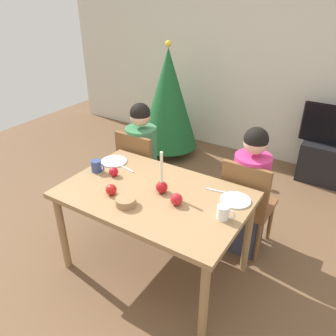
# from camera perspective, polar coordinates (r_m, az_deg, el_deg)

# --- Properties ---
(ground_plane) EXTENTS (7.68, 7.68, 0.00)m
(ground_plane) POSITION_cam_1_polar(r_m,az_deg,el_deg) (3.00, -2.12, -16.34)
(ground_plane) COLOR brown
(back_wall) EXTENTS (6.40, 0.10, 2.60)m
(back_wall) POSITION_cam_1_polar(r_m,az_deg,el_deg) (4.57, 17.05, 17.24)
(back_wall) COLOR beige
(back_wall) RESTS_ON ground
(dining_table) EXTENTS (1.40, 0.90, 0.75)m
(dining_table) POSITION_cam_1_polar(r_m,az_deg,el_deg) (2.57, -2.39, -5.80)
(dining_table) COLOR #99754C
(dining_table) RESTS_ON ground
(chair_left) EXTENTS (0.40, 0.40, 0.90)m
(chair_left) POSITION_cam_1_polar(r_m,az_deg,el_deg) (3.36, -4.71, 0.04)
(chair_left) COLOR brown
(chair_left) RESTS_ON ground
(chair_right) EXTENTS (0.40, 0.40, 0.90)m
(chair_right) POSITION_cam_1_polar(r_m,az_deg,el_deg) (2.92, 13.20, -5.57)
(chair_right) COLOR brown
(chair_right) RESTS_ON ground
(person_left_child) EXTENTS (0.30, 0.30, 1.17)m
(person_left_child) POSITION_cam_1_polar(r_m,az_deg,el_deg) (3.36, -4.42, 1.13)
(person_left_child) COLOR #33384C
(person_left_child) RESTS_ON ground
(person_right_child) EXTENTS (0.30, 0.30, 1.17)m
(person_right_child) POSITION_cam_1_polar(r_m,az_deg,el_deg) (2.92, 13.55, -4.32)
(person_right_child) COLOR #33384C
(person_right_child) RESTS_ON ground
(tv_stand) EXTENTS (0.64, 0.40, 0.48)m
(tv_stand) POSITION_cam_1_polar(r_m,az_deg,el_deg) (4.46, 25.60, 0.76)
(tv_stand) COLOR black
(tv_stand) RESTS_ON ground
(christmas_tree) EXTENTS (0.79, 0.79, 1.53)m
(christmas_tree) POSITION_cam_1_polar(r_m,az_deg,el_deg) (4.51, 0.06, 11.66)
(christmas_tree) COLOR brown
(christmas_tree) RESTS_ON ground
(candle_centerpiece) EXTENTS (0.09, 0.09, 0.34)m
(candle_centerpiece) POSITION_cam_1_polar(r_m,az_deg,el_deg) (2.49, -1.07, -2.83)
(candle_centerpiece) COLOR red
(candle_centerpiece) RESTS_ON dining_table
(plate_left) EXTENTS (0.23, 0.23, 0.01)m
(plate_left) POSITION_cam_1_polar(r_m,az_deg,el_deg) (2.99, -9.21, 1.13)
(plate_left) COLOR silver
(plate_left) RESTS_ON dining_table
(plate_right) EXTENTS (0.22, 0.22, 0.01)m
(plate_right) POSITION_cam_1_polar(r_m,az_deg,el_deg) (2.48, 11.41, -5.39)
(plate_right) COLOR silver
(plate_right) RESTS_ON dining_table
(mug_left) EXTENTS (0.13, 0.09, 0.10)m
(mug_left) POSITION_cam_1_polar(r_m,az_deg,el_deg) (2.84, -12.05, 0.32)
(mug_left) COLOR #33477F
(mug_left) RESTS_ON dining_table
(mug_right) EXTENTS (0.13, 0.08, 0.10)m
(mug_right) POSITION_cam_1_polar(r_m,az_deg,el_deg) (2.26, 9.43, -7.49)
(mug_right) COLOR white
(mug_right) RESTS_ON dining_table
(fork_left) EXTENTS (0.18, 0.05, 0.01)m
(fork_left) POSITION_cam_1_polar(r_m,az_deg,el_deg) (2.86, -7.10, -0.09)
(fork_left) COLOR silver
(fork_left) RESTS_ON dining_table
(fork_right) EXTENTS (0.18, 0.04, 0.01)m
(fork_right) POSITION_cam_1_polar(r_m,az_deg,el_deg) (2.56, 8.41, -3.88)
(fork_right) COLOR silver
(fork_right) RESTS_ON dining_table
(bowl_walnuts) EXTENTS (0.15, 0.15, 0.06)m
(bowl_walnuts) POSITION_cam_1_polar(r_m,az_deg,el_deg) (2.39, -7.19, -5.70)
(bowl_walnuts) COLOR #99754C
(bowl_walnuts) RESTS_ON dining_table
(apple_near_candle) EXTENTS (0.09, 0.09, 0.09)m
(apple_near_candle) POSITION_cam_1_polar(r_m,az_deg,el_deg) (2.37, 1.44, -5.34)
(apple_near_candle) COLOR red
(apple_near_candle) RESTS_ON dining_table
(apple_by_left_plate) EXTENTS (0.08, 0.08, 0.08)m
(apple_by_left_plate) POSITION_cam_1_polar(r_m,az_deg,el_deg) (2.52, -9.65, -3.66)
(apple_by_left_plate) COLOR red
(apple_by_left_plate) RESTS_ON dining_table
(apple_by_right_mug) EXTENTS (0.08, 0.08, 0.08)m
(apple_by_right_mug) POSITION_cam_1_polar(r_m,az_deg,el_deg) (2.75, -9.25, -0.65)
(apple_by_right_mug) COLOR red
(apple_by_right_mug) RESTS_ON dining_table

